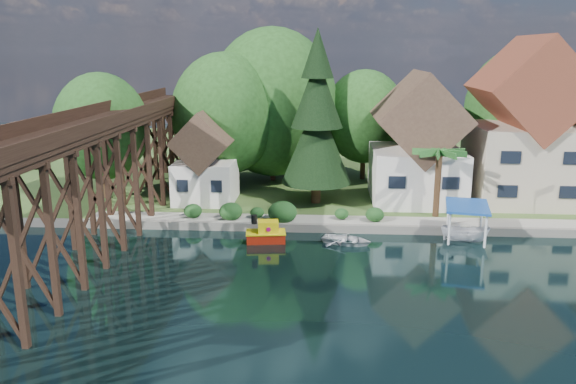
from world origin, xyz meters
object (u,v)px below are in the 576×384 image
Objects in this scene: conifer at (317,121)px; boat_white_a at (347,239)px; tugboat at (266,233)px; house_center at (525,132)px; palm_tree at (439,154)px; shed at (205,163)px; boat_canopy at (466,226)px; house_left at (417,147)px; trestle_bridge at (105,167)px.

boat_white_a is (2.31, -9.03, -7.10)m from conifer.
tugboat reaches higher than boat_white_a.
house_center is 2.46× the size of palm_tree.
house_center is at bearing 4.24° from shed.
house_center is at bearing 27.49° from tugboat.
boat_white_a is 8.46m from boat_canopy.
house_left is 8.97m from conifer.
shed is at bearing 169.79° from palm_tree.
trestle_bridge reaches higher than palm_tree.
house_center is 9.79m from palm_tree.
house_left is at bearing 100.38° from palm_tree.
trestle_bridge is 7.82× the size of palm_tree.
boat_canopy is at bearing -36.89° from conifer.
boat_white_a is at bearing -142.25° from palm_tree.
palm_tree reaches higher than boat_canopy.
shed is 11.24m from tugboat.
house_left reaches higher than shed.
boat_white_a is (-7.14, -5.53, -5.08)m from palm_tree.
house_center is 1.77× the size of shed.
house_center is at bearing 3.18° from house_left.
trestle_bridge is 25.51m from boat_canopy.
house_left reaches higher than trestle_bridge.
palm_tree is (23.90, 5.92, 0.09)m from trestle_bridge.
trestle_bridge reaches higher than shed.
house_center reaches higher than house_left.
tugboat is 0.64× the size of boat_canopy.
conifer reaches higher than tugboat.
conifer is at bearing 0.63° from shed.
boat_canopy is at bearing -74.79° from palm_tree.
boat_white_a is (16.76, 0.40, -4.99)m from trestle_bridge.
boat_canopy is at bearing -21.46° from shed.
palm_tree is 1.23× the size of boat_canopy.
house_left is at bearing -176.82° from house_center.
house_left reaches higher than tugboat.
conifer is (9.45, 0.10, 3.64)m from shed.
tugboat is at bearing -110.42° from conifer.
shed is (-18.00, -1.50, -1.31)m from house_left.
tugboat is (-11.89, -10.37, -4.54)m from house_left.
house_left is 1.40× the size of shed.
tugboat is (11.11, 0.46, -4.75)m from trestle_bridge.
conifer is at bearing 143.11° from boat_canopy.
house_center reaches higher than tugboat.
conifer is 11.78m from tugboat.
shed is 2.67× the size of tugboat.
palm_tree is at bearing -10.21° from shed.
boat_canopy is (1.23, -4.51, -4.29)m from palm_tree.
tugboat is at bearing -152.51° from house_center.
house_left is at bearing 102.71° from boat_canopy.
trestle_bridge reaches higher than boat_canopy.
house_left is 16.42m from tugboat.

